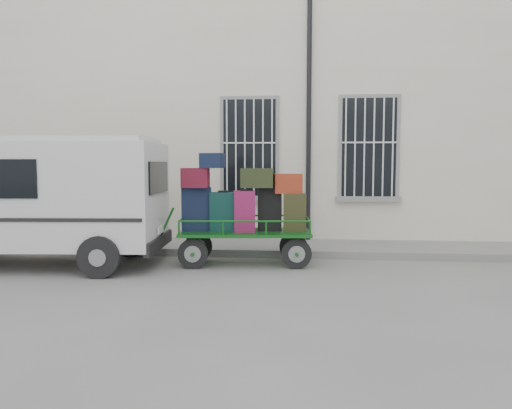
{
  "coord_description": "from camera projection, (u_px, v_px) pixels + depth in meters",
  "views": [
    {
      "loc": [
        0.83,
        -8.48,
        1.87
      ],
      "look_at": [
        -0.07,
        1.0,
        1.1
      ],
      "focal_mm": 35.0,
      "sensor_mm": 36.0,
      "label": 1
    }
  ],
  "objects": [
    {
      "name": "ground",
      "position": [
        254.0,
        272.0,
        8.65
      ],
      "size": [
        80.0,
        80.0,
        0.0
      ],
      "primitive_type": "plane",
      "color": "slate",
      "rests_on": "ground"
    },
    {
      "name": "building",
      "position": [
        273.0,
        124.0,
        13.86
      ],
      "size": [
        24.0,
        5.15,
        6.0
      ],
      "color": "beige",
      "rests_on": "ground"
    },
    {
      "name": "sidewalk",
      "position": [
        264.0,
        247.0,
        10.82
      ],
      "size": [
        24.0,
        1.7,
        0.15
      ],
      "primitive_type": "cube",
      "color": "slate",
      "rests_on": "ground"
    },
    {
      "name": "luggage_cart",
      "position": [
        243.0,
        211.0,
        9.29
      ],
      "size": [
        2.88,
        1.31,
        2.08
      ],
      "rotation": [
        0.0,
        0.0,
        0.09
      ],
      "color": "black",
      "rests_on": "ground"
    },
    {
      "name": "van",
      "position": [
        34.0,
        193.0,
        9.13
      ],
      "size": [
        4.79,
        2.38,
        2.35
      ],
      "rotation": [
        0.0,
        0.0,
        0.07
      ],
      "color": "silver",
      "rests_on": "ground"
    }
  ]
}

